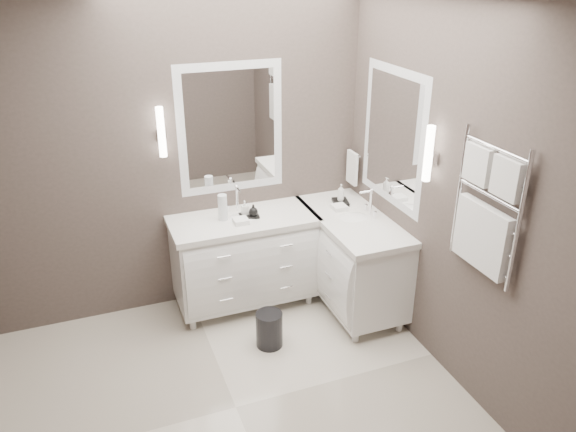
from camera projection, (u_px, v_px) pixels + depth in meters
name	position (u px, v px, depth m)	size (l,w,h in m)	color
floor	(236.00, 408.00, 3.90)	(3.20, 3.00, 0.01)	beige
wall_back	(178.00, 157.00, 4.61)	(3.20, 0.01, 2.70)	#483E3A
wall_front	(336.00, 405.00, 2.06)	(3.20, 0.01, 2.70)	#483E3A
wall_right	(453.00, 196.00, 3.86)	(0.01, 3.00, 2.70)	#483E3A
vanity_back	(244.00, 256.00, 4.88)	(1.24, 0.59, 0.97)	white
vanity_right	(351.00, 255.00, 4.89)	(0.59, 1.24, 0.97)	white
mirror_back	(231.00, 129.00, 4.66)	(0.90, 0.02, 1.10)	white
mirror_right	(393.00, 137.00, 4.45)	(0.02, 0.90, 1.10)	white
sconce_back	(161.00, 133.00, 4.40)	(0.06, 0.06, 0.40)	white
sconce_right	(428.00, 155.00, 3.92)	(0.06, 0.06, 0.40)	white
towel_bar_corner	(352.00, 167.00, 5.09)	(0.03, 0.22, 0.30)	white
towel_ladder	(485.00, 215.00, 3.48)	(0.06, 0.58, 0.90)	white
waste_bin	(269.00, 329.00, 4.47)	(0.21, 0.21, 0.30)	black
amenity_tray_back	(249.00, 216.00, 4.74)	(0.16, 0.12, 0.02)	black
amenity_tray_right	(340.00, 202.00, 5.00)	(0.13, 0.17, 0.03)	black
water_bottle	(223.00, 207.00, 4.65)	(0.08, 0.08, 0.22)	silver
soap_bottle_a	(245.00, 208.00, 4.71)	(0.05, 0.06, 0.12)	white
soap_bottle_b	(253.00, 210.00, 4.69)	(0.08, 0.08, 0.10)	black
soap_bottle_c	(341.00, 193.00, 4.96)	(0.06, 0.06, 0.15)	white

